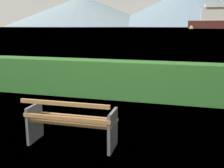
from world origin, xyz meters
name	(u,v)px	position (x,y,z in m)	size (l,w,h in m)	color
ground_plane	(73,144)	(0.00, 0.00, 0.00)	(1400.00, 1400.00, 0.00)	olive
water_surface	(186,28)	(0.00, 307.23, 0.00)	(620.00, 620.00, 0.00)	slate
park_bench	(71,123)	(0.00, -0.06, 0.42)	(1.55, 0.59, 0.87)	olive
hedge_row	(118,79)	(0.00, 3.28, 0.54)	(13.50, 0.69, 1.08)	#285B23
sailboat_mid	(191,28)	(4.05, 201.01, 0.76)	(2.71, 6.11, 2.14)	gold
distant_hills	(175,10)	(-25.36, 578.78, 33.11)	(788.43, 368.69, 77.91)	slate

